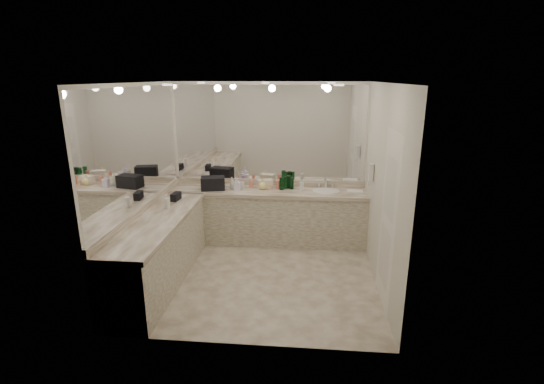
# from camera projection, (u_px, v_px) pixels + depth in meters

# --- Properties ---
(floor) EXTENTS (3.20, 3.20, 0.00)m
(floor) POSITION_uv_depth(u_px,v_px,m) (259.00, 275.00, 5.52)
(floor) COLOR beige
(floor) RESTS_ON ground
(ceiling) EXTENTS (3.20, 3.20, 0.00)m
(ceiling) POSITION_uv_depth(u_px,v_px,m) (257.00, 83.00, 4.79)
(ceiling) COLOR white
(ceiling) RESTS_ON floor
(wall_back) EXTENTS (3.20, 0.02, 2.60)m
(wall_back) POSITION_uv_depth(u_px,v_px,m) (269.00, 162.00, 6.59)
(wall_back) COLOR beige
(wall_back) RESTS_ON floor
(wall_left) EXTENTS (0.02, 3.00, 2.60)m
(wall_left) POSITION_uv_depth(u_px,v_px,m) (140.00, 183.00, 5.29)
(wall_left) COLOR beige
(wall_left) RESTS_ON floor
(wall_right) EXTENTS (0.02, 3.00, 2.60)m
(wall_right) POSITION_uv_depth(u_px,v_px,m) (383.00, 189.00, 5.02)
(wall_right) COLOR beige
(wall_right) RESTS_ON floor
(vanity_back_base) EXTENTS (3.20, 0.60, 0.84)m
(vanity_back_base) POSITION_uv_depth(u_px,v_px,m) (268.00, 217.00, 6.55)
(vanity_back_base) COLOR beige
(vanity_back_base) RESTS_ON floor
(vanity_back_top) EXTENTS (3.20, 0.64, 0.06)m
(vanity_back_top) POSITION_uv_depth(u_px,v_px,m) (267.00, 192.00, 6.41)
(vanity_back_top) COLOR beige
(vanity_back_top) RESTS_ON vanity_back_base
(vanity_left_base) EXTENTS (0.60, 2.40, 0.84)m
(vanity_left_base) POSITION_uv_depth(u_px,v_px,m) (159.00, 253.00, 5.23)
(vanity_left_base) COLOR beige
(vanity_left_base) RESTS_ON floor
(vanity_left_top) EXTENTS (0.64, 2.42, 0.06)m
(vanity_left_top) POSITION_uv_depth(u_px,v_px,m) (157.00, 221.00, 5.10)
(vanity_left_top) COLOR beige
(vanity_left_top) RESTS_ON vanity_left_base
(backsplash_back) EXTENTS (3.20, 0.04, 0.10)m
(backsplash_back) POSITION_uv_depth(u_px,v_px,m) (269.00, 182.00, 6.67)
(backsplash_back) COLOR beige
(backsplash_back) RESTS_ON vanity_back_top
(backsplash_left) EXTENTS (0.04, 3.00, 0.10)m
(backsplash_left) POSITION_uv_depth(u_px,v_px,m) (144.00, 207.00, 5.39)
(backsplash_left) COLOR beige
(backsplash_left) RESTS_ON vanity_left_top
(mirror_back) EXTENTS (3.12, 0.01, 1.55)m
(mirror_back) POSITION_uv_depth(u_px,v_px,m) (269.00, 134.00, 6.44)
(mirror_back) COLOR white
(mirror_back) RESTS_ON wall_back
(mirror_left) EXTENTS (0.01, 2.92, 1.55)m
(mirror_left) POSITION_uv_depth(u_px,v_px,m) (138.00, 148.00, 5.16)
(mirror_left) COLOR white
(mirror_left) RESTS_ON wall_left
(sink) EXTENTS (0.44, 0.44, 0.03)m
(sink) POSITION_uv_depth(u_px,v_px,m) (326.00, 191.00, 6.33)
(sink) COLOR white
(sink) RESTS_ON vanity_back_top
(faucet) EXTENTS (0.24, 0.16, 0.14)m
(faucet) POSITION_uv_depth(u_px,v_px,m) (326.00, 184.00, 6.51)
(faucet) COLOR silver
(faucet) RESTS_ON vanity_back_top
(wall_phone) EXTENTS (0.06, 0.10, 0.24)m
(wall_phone) POSITION_uv_depth(u_px,v_px,m) (371.00, 172.00, 5.68)
(wall_phone) COLOR white
(wall_phone) RESTS_ON wall_right
(door) EXTENTS (0.02, 0.82, 2.10)m
(door) POSITION_uv_depth(u_px,v_px,m) (387.00, 221.00, 4.61)
(door) COLOR white
(door) RESTS_ON wall_right
(black_toiletry_bag) EXTENTS (0.42, 0.31, 0.22)m
(black_toiletry_bag) POSITION_uv_depth(u_px,v_px,m) (213.00, 183.00, 6.40)
(black_toiletry_bag) COLOR black
(black_toiletry_bag) RESTS_ON vanity_back_top
(black_bag_spill) EXTENTS (0.11, 0.21, 0.11)m
(black_bag_spill) POSITION_uv_depth(u_px,v_px,m) (176.00, 197.00, 5.85)
(black_bag_spill) COLOR black
(black_bag_spill) RESTS_ON vanity_left_top
(cream_cosmetic_case) EXTENTS (0.28, 0.22, 0.14)m
(cream_cosmetic_case) POSITION_uv_depth(u_px,v_px,m) (265.00, 184.00, 6.48)
(cream_cosmetic_case) COLOR beige
(cream_cosmetic_case) RESTS_ON vanity_back_top
(hand_towel) EXTENTS (0.24, 0.17, 0.04)m
(hand_towel) POSITION_uv_depth(u_px,v_px,m) (355.00, 192.00, 6.22)
(hand_towel) COLOR white
(hand_towel) RESTS_ON vanity_back_top
(lotion_left) EXTENTS (0.07, 0.07, 0.16)m
(lotion_left) POSITION_uv_depth(u_px,v_px,m) (167.00, 203.00, 5.49)
(lotion_left) COLOR white
(lotion_left) RESTS_ON vanity_left_top
(soap_bottle_a) EXTENTS (0.07, 0.07, 0.19)m
(soap_bottle_a) POSITION_uv_depth(u_px,v_px,m) (232.00, 183.00, 6.46)
(soap_bottle_a) COLOR beige
(soap_bottle_a) RESTS_ON vanity_back_top
(soap_bottle_b) EXTENTS (0.10, 0.10, 0.21)m
(soap_bottle_b) POSITION_uv_depth(u_px,v_px,m) (237.00, 184.00, 6.34)
(soap_bottle_b) COLOR white
(soap_bottle_b) RESTS_ON vanity_back_top
(soap_bottle_c) EXTENTS (0.14, 0.14, 0.18)m
(soap_bottle_c) POSITION_uv_depth(u_px,v_px,m) (262.00, 184.00, 6.42)
(soap_bottle_c) COLOR #FDEB86
(soap_bottle_c) RESTS_ON vanity_back_top
(green_bottle_0) EXTENTS (0.07, 0.07, 0.20)m
(green_bottle_0) POSITION_uv_depth(u_px,v_px,m) (282.00, 184.00, 6.41)
(green_bottle_0) COLOR #0E4E1F
(green_bottle_0) RESTS_ON vanity_back_top
(green_bottle_1) EXTENTS (0.07, 0.07, 0.19)m
(green_bottle_1) POSITION_uv_depth(u_px,v_px,m) (292.00, 183.00, 6.44)
(green_bottle_1) COLOR #0E4E1F
(green_bottle_1) RESTS_ON vanity_back_top
(green_bottle_2) EXTENTS (0.07, 0.07, 0.21)m
(green_bottle_2) POSITION_uv_depth(u_px,v_px,m) (289.00, 182.00, 6.49)
(green_bottle_2) COLOR #0E4E1F
(green_bottle_2) RESTS_ON vanity_back_top
(green_bottle_3) EXTENTS (0.07, 0.07, 0.19)m
(green_bottle_3) POSITION_uv_depth(u_px,v_px,m) (285.00, 182.00, 6.48)
(green_bottle_3) COLOR #0E4E1F
(green_bottle_3) RESTS_ON vanity_back_top
(green_bottle_4) EXTENTS (0.07, 0.07, 0.20)m
(green_bottle_4) POSITION_uv_depth(u_px,v_px,m) (289.00, 182.00, 6.49)
(green_bottle_4) COLOR #0E4E1F
(green_bottle_4) RESTS_ON vanity_back_top
(amenity_bottle_0) EXTENTS (0.04, 0.04, 0.11)m
(amenity_bottle_0) POSITION_uv_depth(u_px,v_px,m) (240.00, 184.00, 6.57)
(amenity_bottle_0) COLOR #9966B2
(amenity_bottle_0) RESTS_ON vanity_back_top
(amenity_bottle_1) EXTENTS (0.06, 0.06, 0.14)m
(amenity_bottle_1) POSITION_uv_depth(u_px,v_px,m) (278.00, 184.00, 6.47)
(amenity_bottle_1) COLOR #E57F66
(amenity_bottle_1) RESTS_ON vanity_back_top
(amenity_bottle_2) EXTENTS (0.06, 0.06, 0.11)m
(amenity_bottle_2) POSITION_uv_depth(u_px,v_px,m) (242.00, 185.00, 6.47)
(amenity_bottle_2) COLOR white
(amenity_bottle_2) RESTS_ON vanity_back_top
(amenity_bottle_3) EXTENTS (0.05, 0.05, 0.09)m
(amenity_bottle_3) POSITION_uv_depth(u_px,v_px,m) (270.00, 187.00, 6.41)
(amenity_bottle_3) COLOR #E0B28C
(amenity_bottle_3) RESTS_ON vanity_back_top
(amenity_bottle_4) EXTENTS (0.06, 0.06, 0.14)m
(amenity_bottle_4) POSITION_uv_depth(u_px,v_px,m) (302.00, 187.00, 6.34)
(amenity_bottle_4) COLOR white
(amenity_bottle_4) RESTS_ON vanity_back_top
(amenity_bottle_5) EXTENTS (0.05, 0.05, 0.13)m
(amenity_bottle_5) POSITION_uv_depth(u_px,v_px,m) (237.00, 184.00, 6.49)
(amenity_bottle_5) COLOR white
(amenity_bottle_5) RESTS_ON vanity_back_top
(amenity_bottle_6) EXTENTS (0.05, 0.05, 0.06)m
(amenity_bottle_6) POSITION_uv_depth(u_px,v_px,m) (233.00, 187.00, 6.44)
(amenity_bottle_6) COLOR silver
(amenity_bottle_6) RESTS_ON vanity_back_top
(amenity_bottle_7) EXTENTS (0.06, 0.06, 0.14)m
(amenity_bottle_7) POSITION_uv_depth(u_px,v_px,m) (251.00, 183.00, 6.55)
(amenity_bottle_7) COLOR #E57F66
(amenity_bottle_7) RESTS_ON vanity_back_top
(amenity_bottle_8) EXTENTS (0.06, 0.06, 0.12)m
(amenity_bottle_8) POSITION_uv_depth(u_px,v_px,m) (216.00, 185.00, 6.50)
(amenity_bottle_8) COLOR #3F3F4C
(amenity_bottle_8) RESTS_ON vanity_back_top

